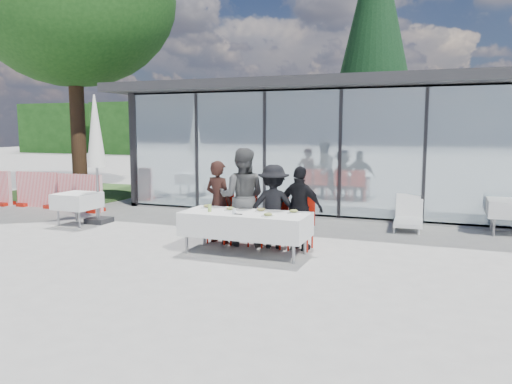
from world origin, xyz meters
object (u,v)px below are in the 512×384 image
(diner_b, at_px, (242,197))
(plate_a, at_px, (207,207))
(plate_b, at_px, (231,209))
(spare_table_left, at_px, (77,201))
(diner_chair_c, at_px, (276,218))
(folded_eyeglasses, at_px, (238,214))
(spare_table_right, at_px, (509,209))
(market_umbrella, at_px, (96,140))
(conifer_tree, at_px, (375,34))
(juice_bottle, at_px, (210,208))
(deciduous_tree, at_px, (72,0))
(diner_chair_d, at_px, (302,220))
(lounger, at_px, (409,217))
(dining_table, at_px, (245,224))
(plate_extra, at_px, (268,215))
(diner_a, at_px, (219,202))
(plate_d, at_px, (294,212))
(plate_c, at_px, (261,210))
(diner_chair_a, at_px, (221,214))
(diner_d, at_px, (300,208))
(diner_chair_b, at_px, (245,216))
(diner_c, at_px, (273,206))

(diner_b, xyz_separation_m, plate_a, (-0.53, -0.43, -0.15))
(plate_b, height_order, spare_table_left, plate_b)
(diner_chair_c, bearing_deg, folded_eyeglasses, -108.61)
(folded_eyeglasses, bearing_deg, plate_a, 151.60)
(spare_table_right, xyz_separation_m, market_umbrella, (-8.92, -2.02, 1.41))
(conifer_tree, bearing_deg, plate_b, -93.01)
(market_umbrella, distance_m, conifer_tree, 13.01)
(juice_bottle, xyz_separation_m, deciduous_tree, (-8.03, 6.06, 5.66))
(diner_chair_d, relative_size, lounger, 0.72)
(diner_chair_c, height_order, spare_table_right, diner_chair_c)
(juice_bottle, relative_size, lounger, 0.10)
(dining_table, height_order, conifer_tree, conifer_tree)
(plate_extra, xyz_separation_m, juice_bottle, (-1.14, 0.10, 0.04))
(dining_table, relative_size, plate_b, 9.62)
(diner_chair_c, distance_m, folded_eyeglasses, 1.08)
(diner_a, bearing_deg, plate_d, 179.87)
(plate_c, distance_m, plate_d, 0.59)
(plate_b, bearing_deg, plate_a, 168.66)
(market_umbrella, bearing_deg, conifer_tree, 67.69)
(diner_chair_a, bearing_deg, spare_table_right, 26.80)
(spare_table_right, distance_m, deciduous_tree, 14.69)
(plate_extra, xyz_separation_m, folded_eyeglasses, (-0.55, 0.00, -0.02))
(diner_a, bearing_deg, diner_chair_d, -162.03)
(market_umbrella, bearing_deg, plate_b, -18.79)
(plate_b, bearing_deg, spare_table_right, 34.70)
(diner_b, distance_m, plate_d, 1.22)
(diner_chair_d, distance_m, spare_table_right, 4.63)
(juice_bottle, bearing_deg, diner_a, 104.02)
(diner_chair_a, height_order, diner_d, diner_d)
(spare_table_left, bearing_deg, spare_table_right, 14.39)
(conifer_tree, bearing_deg, diner_chair_a, -95.49)
(diner_chair_d, distance_m, plate_c, 0.86)
(diner_chair_b, relative_size, market_umbrella, 0.33)
(diner_chair_b, relative_size, diner_c, 0.62)
(dining_table, relative_size, diner_b, 1.21)
(diner_c, relative_size, juice_bottle, 11.63)
(plate_extra, height_order, conifer_tree, conifer_tree)
(diner_b, height_order, juice_bottle, diner_b)
(dining_table, relative_size, plate_c, 9.62)
(diner_chair_a, relative_size, plate_extra, 4.15)
(diner_chair_b, distance_m, diner_c, 0.69)
(diner_chair_b, xyz_separation_m, spare_table_right, (4.89, 2.72, 0.02))
(plate_a, xyz_separation_m, lounger, (3.40, 3.27, -0.52))
(diner_chair_a, bearing_deg, plate_d, -17.80)
(dining_table, distance_m, market_umbrella, 4.80)
(diner_b, height_order, plate_c, diner_b)
(diner_chair_d, xyz_separation_m, spare_table_left, (-5.49, 0.35, 0.02))
(diner_b, height_order, conifer_tree, conifer_tree)
(diner_chair_a, distance_m, diner_b, 0.65)
(diner_chair_d, distance_m, juice_bottle, 1.74)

